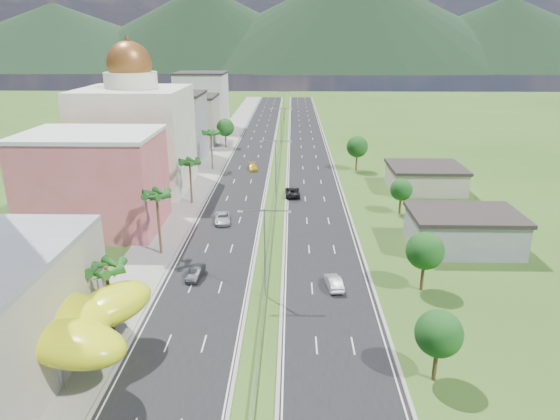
{
  "coord_description": "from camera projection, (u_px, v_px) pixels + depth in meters",
  "views": [
    {
      "loc": [
        3.05,
        -42.84,
        29.2
      ],
      "look_at": [
        1.5,
        21.25,
        7.0
      ],
      "focal_mm": 32.0,
      "sensor_mm": 36.0,
      "label": 1
    }
  ],
  "objects": [
    {
      "name": "median_guardrail",
      "position": [
        279.0,
        165.0,
        117.9
      ],
      "size": [
        0.1,
        216.06,
        0.76
      ],
      "color": "gray",
      "rests_on": "ground"
    },
    {
      "name": "domed_building",
      "position": [
        136.0,
        133.0,
        98.98
      ],
      "size": [
        20.0,
        20.0,
        28.7
      ],
      "color": "beige",
      "rests_on": "ground"
    },
    {
      "name": "streetlight_median_d",
      "position": [
        281.0,
        124.0,
        137.63
      ],
      "size": [
        6.04,
        0.25,
        11.0
      ],
      "color": "gray",
      "rests_on": "ground"
    },
    {
      "name": "leafy_tree_rb",
      "position": [
        425.0,
        251.0,
        59.31
      ],
      "size": [
        4.55,
        4.55,
        7.47
      ],
      "color": "#47301C",
      "rests_on": "ground"
    },
    {
      "name": "leafy_tree_rd",
      "position": [
        357.0,
        147.0,
        113.99
      ],
      "size": [
        4.9,
        4.9,
        8.05
      ],
      "color": "#47301C",
      "rests_on": "ground"
    },
    {
      "name": "leafy_tree_rc",
      "position": [
        401.0,
        190.0,
        85.95
      ],
      "size": [
        3.85,
        3.85,
        6.33
      ],
      "color": "#47301C",
      "rests_on": "ground"
    },
    {
      "name": "palm_tree_b",
      "position": [
        106.0,
        271.0,
        50.03
      ],
      "size": [
        3.6,
        3.6,
        8.1
      ],
      "color": "#47301C",
      "rests_on": "ground"
    },
    {
      "name": "shed_near",
      "position": [
        463.0,
        232.0,
        72.26
      ],
      "size": [
        15.0,
        10.0,
        5.0
      ],
      "primitive_type": "cube",
      "color": "gray",
      "rests_on": "ground"
    },
    {
      "name": "road_left",
      "position": [
        253.0,
        151.0,
        135.28
      ],
      "size": [
        11.0,
        260.0,
        0.04
      ],
      "primitive_type": "cube",
      "color": "black",
      "rests_on": "ground"
    },
    {
      "name": "road_right",
      "position": [
        308.0,
        152.0,
        134.94
      ],
      "size": [
        11.0,
        260.0,
        0.04
      ],
      "primitive_type": "cube",
      "color": "black",
      "rests_on": "ground"
    },
    {
      "name": "lime_canopy",
      "position": [
        36.0,
        320.0,
        45.14
      ],
      "size": [
        18.0,
        15.0,
        7.4
      ],
      "color": "#D6E516",
      "rests_on": "ground"
    },
    {
      "name": "palm_tree_e",
      "position": [
        211.0,
        134.0,
        113.86
      ],
      "size": [
        3.6,
        3.6,
        9.4
      ],
      "color": "#47301C",
      "rests_on": "ground"
    },
    {
      "name": "ground",
      "position": [
        260.0,
        345.0,
        50.1
      ],
      "size": [
        500.0,
        500.0,
        0.0
      ],
      "primitive_type": "plane",
      "color": "#2D5119",
      "rests_on": "ground"
    },
    {
      "name": "shed_far",
      "position": [
        425.0,
        179.0,
        100.65
      ],
      "size": [
        14.0,
        12.0,
        4.4
      ],
      "primitive_type": "cube",
      "color": "#A39687",
      "rests_on": "ground"
    },
    {
      "name": "midrise_beige",
      "position": [
        189.0,
        120.0,
        144.95
      ],
      "size": [
        16.0,
        15.0,
        13.0
      ],
      "primitive_type": "cube",
      "color": "#A39687",
      "rests_on": "ground"
    },
    {
      "name": "palm_tree_c",
      "position": [
        157.0,
        197.0,
        68.46
      ],
      "size": [
        3.6,
        3.6,
        9.6
      ],
      "color": "#47301C",
      "rests_on": "ground"
    },
    {
      "name": "car_silver_right",
      "position": [
        334.0,
        282.0,
        61.19
      ],
      "size": [
        2.25,
        4.81,
        1.53
      ],
      "primitive_type": "imported",
      "rotation": [
        0.0,
        0.0,
        3.28
      ],
      "color": "#B5B7BD",
      "rests_on": "road_right"
    },
    {
      "name": "sidewalk_left",
      "position": [
        218.0,
        151.0,
        135.49
      ],
      "size": [
        7.0,
        260.0,
        0.12
      ],
      "primitive_type": "cube",
      "color": "gray",
      "rests_on": "ground"
    },
    {
      "name": "car_silver_mid_left",
      "position": [
        222.0,
        218.0,
        82.91
      ],
      "size": [
        3.17,
        5.73,
        1.52
      ],
      "primitive_type": "imported",
      "rotation": [
        0.0,
        0.0,
        0.12
      ],
      "color": "#B5B7BD",
      "rests_on": "road_left"
    },
    {
      "name": "mountain_ridge",
      "position": [
        352.0,
        70.0,
        473.83
      ],
      "size": [
        860.0,
        140.0,
        90.0
      ],
      "primitive_type": null,
      "color": "black",
      "rests_on": "ground"
    },
    {
      "name": "midrise_grey",
      "position": [
        171.0,
        128.0,
        123.67
      ],
      "size": [
        16.0,
        15.0,
        16.0
      ],
      "primitive_type": "cube",
      "color": "gray",
      "rests_on": "ground"
    },
    {
      "name": "streetlight_median_c",
      "position": [
        276.0,
        162.0,
        95.12
      ],
      "size": [
        6.04,
        0.25,
        11.0
      ],
      "color": "gray",
      "rests_on": "ground"
    },
    {
      "name": "leafy_tree_ra",
      "position": [
        439.0,
        334.0,
        43.45
      ],
      "size": [
        4.2,
        4.2,
        6.9
      ],
      "color": "#47301C",
      "rests_on": "ground"
    },
    {
      "name": "streetlight_median_b",
      "position": [
        265.0,
        244.0,
        57.34
      ],
      "size": [
        6.04,
        0.25,
        11.0
      ],
      "color": "gray",
      "rests_on": "ground"
    },
    {
      "name": "midrise_white",
      "position": [
        202.0,
        102.0,
        165.86
      ],
      "size": [
        16.0,
        15.0,
        18.0
      ],
      "primitive_type": "cube",
      "color": "silver",
      "rests_on": "ground"
    },
    {
      "name": "car_yellow_far_left",
      "position": [
        253.0,
        167.0,
        115.99
      ],
      "size": [
        2.62,
        5.08,
        1.41
      ],
      "primitive_type": "imported",
      "rotation": [
        0.0,
        0.0,
        0.14
      ],
      "color": "gold",
      "rests_on": "road_left"
    },
    {
      "name": "pink_shophouse",
      "position": [
        95.0,
        183.0,
        78.52
      ],
      "size": [
        20.0,
        15.0,
        15.0
      ],
      "primitive_type": "cube",
      "color": "#CB5B53",
      "rests_on": "ground"
    },
    {
      "name": "car_dark_far_right",
      "position": [
        292.0,
        192.0,
        96.85
      ],
      "size": [
        2.92,
        5.98,
        1.64
      ],
      "primitive_type": "imported",
      "rotation": [
        0.0,
        0.0,
        3.18
      ],
      "color": "black",
      "rests_on": "road_right"
    },
    {
      "name": "leafy_tree_lfar",
      "position": [
        225.0,
        128.0,
        138.37
      ],
      "size": [
        4.9,
        4.9,
        8.05
      ],
      "color": "#47301C",
      "rests_on": "ground"
    },
    {
      "name": "palm_tree_d",
      "position": [
        190.0,
        164.0,
        90.5
      ],
      "size": [
        3.6,
        3.6,
        8.6
      ],
      "color": "#47301C",
      "rests_on": "ground"
    },
    {
      "name": "car_dark_left",
      "position": [
        196.0,
        273.0,
        63.73
      ],
      "size": [
        1.93,
        4.55,
        1.46
      ],
      "primitive_type": "imported",
      "rotation": [
        0.0,
        0.0,
        -0.09
      ],
      "color": "black",
      "rests_on": "road_left"
    },
    {
      "name": "streetlight_median_e",
      "position": [
        284.0,
        103.0,
        180.14
      ],
      "size": [
        6.04,
        0.25,
        11.0
      ],
      "color": "gray",
      "rests_on": "ground"
    }
  ]
}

